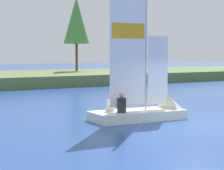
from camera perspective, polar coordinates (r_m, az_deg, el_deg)
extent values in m
plane|color=#234793|center=(15.79, 11.38, -5.39)|extent=(200.00, 200.00, 0.00)
cylinder|color=brown|center=(43.31, -4.77, 3.74)|extent=(0.25, 0.25, 2.79)
cone|color=#47893D|center=(43.44, -4.80, 8.65)|extent=(2.61, 2.61, 4.65)
cube|color=silver|center=(16.88, 3.43, -4.05)|extent=(3.88, 1.85, 0.38)
cone|color=silver|center=(17.93, 8.60, -3.61)|extent=(1.05, 1.47, 1.41)
cylinder|color=#B7B7BC|center=(16.93, 4.58, 6.70)|extent=(0.08, 0.08, 5.95)
cube|color=white|center=(16.50, 2.20, 5.98)|extent=(1.61, 0.15, 4.99)
cube|color=orange|center=(16.52, 2.20, 7.29)|extent=(1.45, 0.15, 0.60)
cube|color=white|center=(17.24, 6.16, 1.99)|extent=(0.95, 0.10, 2.75)
cylinder|color=#B7B7BC|center=(16.61, 2.18, -2.77)|extent=(1.61, 0.18, 0.06)
cube|color=#26262D|center=(16.07, 1.30, -2.76)|extent=(0.29, 0.22, 0.57)
sphere|color=tan|center=(16.03, 1.31, -1.36)|extent=(0.20, 0.20, 0.20)
cube|color=silver|center=(16.62, -0.23, -2.73)|extent=(0.29, 0.22, 0.46)
sphere|color=tan|center=(16.58, -0.23, -1.57)|extent=(0.20, 0.20, 0.20)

